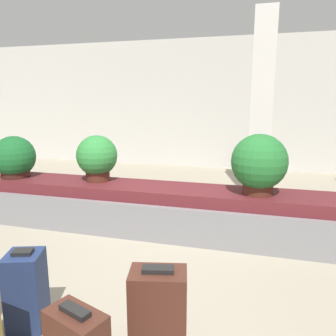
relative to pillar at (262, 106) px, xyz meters
The scene contains 9 objects.
ground_plane 3.91m from the pillar, 108.27° to the right, with size 18.00×18.00×0.00m, color #9E937F.
back_wall 2.62m from the pillar, 115.26° to the left, with size 18.00×0.06×3.20m.
carousel 2.66m from the pillar, 118.93° to the right, with size 7.96×0.81×0.60m.
pillar is the anchor object (origin of this frame).
suitcase_0 4.61m from the pillar, 111.96° to the right, with size 0.32×0.33×0.62m.
suitcase_4 4.42m from the pillar, 98.03° to the right, with size 0.40×0.30×0.69m.
potted_plant_0 2.15m from the pillar, 90.13° to the right, with size 0.66×0.66×0.72m.
potted_plant_1 2.98m from the pillar, 137.86° to the right, with size 0.56×0.56×0.63m.
potted_plant_2 4.05m from the pillar, 148.74° to the right, with size 0.59×0.59×0.60m.
Camera 1 is at (1.08, -2.57, 1.69)m, focal length 35.00 mm.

